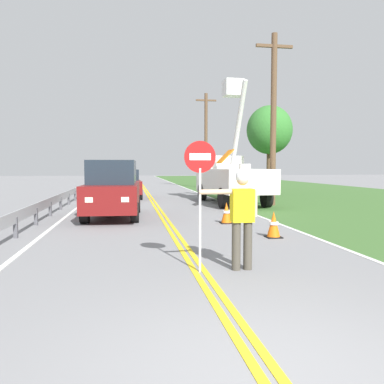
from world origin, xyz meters
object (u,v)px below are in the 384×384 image
(stop_sign_paddle, at_px, (200,176))
(roadside_tree_verge, at_px, (269,130))
(utility_bucket_truck, at_px, (229,175))
(utility_pole_near, at_px, (273,117))
(flagger_worker, at_px, (242,213))
(utility_pole_mid, at_px, (206,139))
(traffic_cone_lead, at_px, (274,225))
(traffic_cone_mid, at_px, (226,213))
(oncoming_suv_nearest, at_px, (113,189))
(oncoming_sedan_second, at_px, (125,184))

(stop_sign_paddle, xyz_separation_m, roadside_tree_verge, (7.94, 18.19, 2.56))
(utility_bucket_truck, bearing_deg, utility_pole_near, -41.57)
(flagger_worker, height_order, utility_pole_mid, utility_pole_mid)
(stop_sign_paddle, relative_size, utility_bucket_truck, 0.34)
(flagger_worker, height_order, roadside_tree_verge, roadside_tree_verge)
(utility_pole_near, relative_size, traffic_cone_lead, 11.68)
(stop_sign_paddle, relative_size, roadside_tree_verge, 0.39)
(flagger_worker, distance_m, utility_pole_near, 12.71)
(utility_pole_near, bearing_deg, stop_sign_paddle, -116.35)
(utility_pole_near, height_order, utility_pole_mid, utility_pole_mid)
(utility_pole_near, xyz_separation_m, traffic_cone_mid, (-3.69, -5.57, -3.93))
(flagger_worker, relative_size, oncoming_suv_nearest, 0.39)
(utility_pole_near, relative_size, utility_pole_mid, 0.99)
(utility_pole_mid, height_order, traffic_cone_mid, utility_pole_mid)
(utility_pole_near, height_order, traffic_cone_mid, utility_pole_near)
(utility_pole_near, xyz_separation_m, traffic_cone_lead, (-3.09, -8.30, -3.93))
(utility_bucket_truck, height_order, traffic_cone_lead, utility_bucket_truck)
(utility_pole_near, height_order, roadside_tree_verge, utility_pole_near)
(traffic_cone_mid, bearing_deg, flagger_worker, -101.41)
(utility_pole_mid, bearing_deg, utility_bucket_truck, -96.26)
(flagger_worker, bearing_deg, utility_pole_mid, 80.28)
(utility_bucket_truck, xyz_separation_m, utility_pole_near, (1.76, -1.56, 2.83))
(utility_bucket_truck, distance_m, oncoming_sedan_second, 6.63)
(utility_pole_near, relative_size, roadside_tree_verge, 1.39)
(utility_bucket_truck, bearing_deg, roadside_tree_verge, 52.41)
(utility_pole_near, distance_m, utility_pole_mid, 15.89)
(oncoming_sedan_second, bearing_deg, utility_bucket_truck, -35.41)
(oncoming_sedan_second, bearing_deg, utility_pole_near, -37.03)
(stop_sign_paddle, distance_m, utility_pole_mid, 27.88)
(stop_sign_paddle, distance_m, traffic_cone_lead, 4.18)
(oncoming_sedan_second, relative_size, utility_pole_mid, 0.50)
(oncoming_suv_nearest, bearing_deg, oncoming_sedan_second, 88.03)
(traffic_cone_lead, bearing_deg, stop_sign_paddle, -129.79)
(flagger_worker, bearing_deg, oncoming_sedan_second, 97.83)
(oncoming_sedan_second, distance_m, roadside_tree_verge, 10.18)
(oncoming_suv_nearest, height_order, utility_pole_near, utility_pole_near)
(traffic_cone_mid, bearing_deg, stop_sign_paddle, -108.48)
(flagger_worker, distance_m, oncoming_suv_nearest, 8.28)
(flagger_worker, relative_size, oncoming_sedan_second, 0.44)
(stop_sign_paddle, distance_m, roadside_tree_verge, 20.01)
(stop_sign_paddle, height_order, roadside_tree_verge, roadside_tree_verge)
(stop_sign_paddle, bearing_deg, traffic_cone_mid, 71.52)
(traffic_cone_lead, bearing_deg, traffic_cone_mid, 102.39)
(stop_sign_paddle, bearing_deg, traffic_cone_lead, 50.21)
(utility_bucket_truck, distance_m, utility_pole_mid, 14.70)
(stop_sign_paddle, height_order, utility_pole_near, utility_pole_near)
(utility_pole_near, distance_m, roadside_tree_verge, 7.24)
(utility_pole_near, bearing_deg, roadside_tree_verge, 71.28)
(stop_sign_paddle, bearing_deg, roadside_tree_verge, 66.43)
(flagger_worker, xyz_separation_m, roadside_tree_verge, (7.17, 18.16, 3.22))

